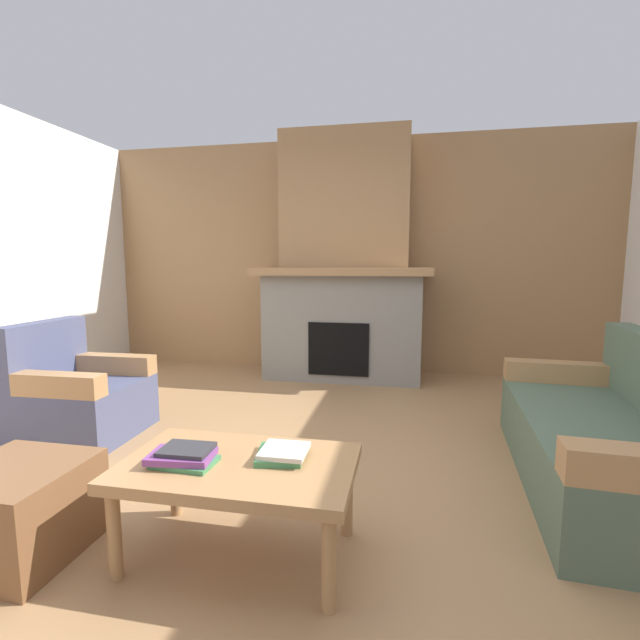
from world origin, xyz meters
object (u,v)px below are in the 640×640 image
at_px(coffee_table, 239,473).
at_px(fireplace, 344,274).
at_px(ottoman, 18,511).
at_px(armchair, 78,397).
at_px(couch, 614,440).

bearing_deg(coffee_table, fireplace, 90.09).
bearing_deg(ottoman, fireplace, 74.45).
bearing_deg(armchair, couch, -1.77).
xyz_separation_m(fireplace, armchair, (-1.68, -2.14, -0.87)).
xyz_separation_m(couch, armchair, (-3.55, 0.11, 0.01)).
height_order(couch, armchair, same).
bearing_deg(coffee_table, ottoman, -169.19).
height_order(fireplace, ottoman, fireplace).
relative_size(armchair, coffee_table, 0.85).
relative_size(fireplace, couch, 1.46).
xyz_separation_m(couch, ottoman, (-2.81, -1.15, -0.09)).
bearing_deg(couch, armchair, 178.23).
bearing_deg(fireplace, couch, -50.40).
xyz_separation_m(fireplace, coffee_table, (0.01, -3.22, -0.79)).
xyz_separation_m(coffee_table, ottoman, (-0.95, -0.18, -0.18)).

